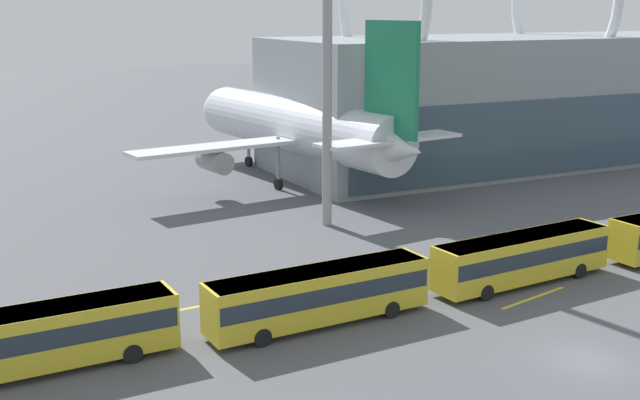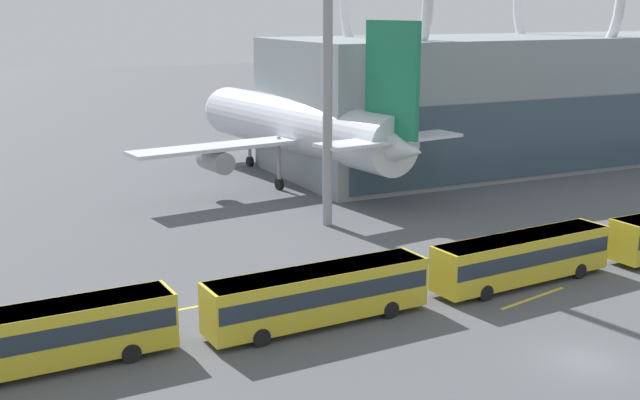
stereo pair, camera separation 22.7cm
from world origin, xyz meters
The scene contains 8 objects.
ground_plane centered at (0.00, 0.00, 0.00)m, with size 440.00×440.00×0.00m, color #515459.
airliner_at_gate_far centered at (5.10, 44.27, 5.81)m, with size 36.92×36.76×16.30m.
shuttle_bus_1 centered at (-24.60, 10.93, 1.88)m, with size 13.23×3.08×3.20m.
shuttle_bus_2 centered at (-9.90, 10.29, 1.88)m, with size 13.25×3.22×3.20m.
shuttle_bus_3 centered at (4.80, 10.66, 1.88)m, with size 13.30×3.60×3.20m.
floodlight_mast centered at (0.12, 29.09, 16.01)m, with size 2.22×2.22×28.58m.
lane_stripe_0 centered at (3.73, 8.24, 0.00)m, with size 6.04×0.25×0.01m, color yellow.
lane_stripe_1 centered at (-14.34, 16.02, 0.00)m, with size 7.74×0.25×0.01m, color yellow.
Camera 2 is at (-28.38, -27.49, 17.21)m, focal length 45.00 mm.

